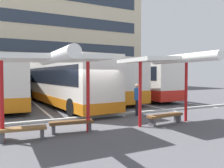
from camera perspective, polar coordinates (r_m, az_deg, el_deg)
ground_plane at (r=11.56m, az=-4.75°, el=-8.86°), size 160.00×160.00×0.00m
terminal_building at (r=43.03m, az=-21.04°, el=13.07°), size 38.13×15.02×23.46m
coach_bus_1 at (r=18.70m, az=-24.80°, el=0.20°), size 3.38×12.54×3.50m
coach_bus_2 at (r=16.70m, az=-12.48°, el=0.57°), size 3.62×12.54×3.68m
coach_bus_3 at (r=19.18m, az=-3.05°, el=0.88°), size 3.30×10.35×3.79m
coach_bus_4 at (r=21.71m, az=4.43°, el=1.04°), size 2.94×11.89×3.77m
lane_stripe_2 at (r=17.72m, az=-18.68°, el=-5.03°), size 0.16×14.00×0.01m
lane_stripe_3 at (r=18.56m, az=-7.48°, el=-4.60°), size 0.16×14.00×0.01m
lane_stripe_4 at (r=20.04m, az=2.39°, el=-4.07°), size 0.16×14.00×0.01m
lane_stripe_5 at (r=22.01m, az=10.69°, el=-3.52°), size 0.16×14.00×0.01m
waiting_shelter_0 at (r=8.18m, az=-15.60°, el=5.86°), size 4.05×4.54×2.98m
bench_0 at (r=8.41m, az=-21.76°, el=-10.96°), size 1.60×0.56×0.45m
bench_1 at (r=9.00m, az=-10.23°, el=-9.94°), size 1.72×0.62×0.45m
waiting_shelter_1 at (r=10.32m, az=14.14°, el=5.69°), size 3.65×4.11×3.12m
bench_2 at (r=10.61m, az=13.38°, el=-8.05°), size 1.95×0.62×0.45m
platform_kerb at (r=11.83m, az=-5.31°, el=-8.30°), size 44.00×0.24×0.12m
waiting_passenger_0 at (r=12.41m, az=6.38°, el=-3.29°), size 0.51×0.52×1.76m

